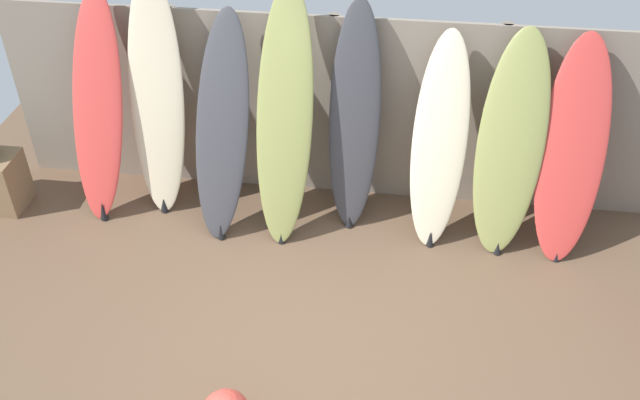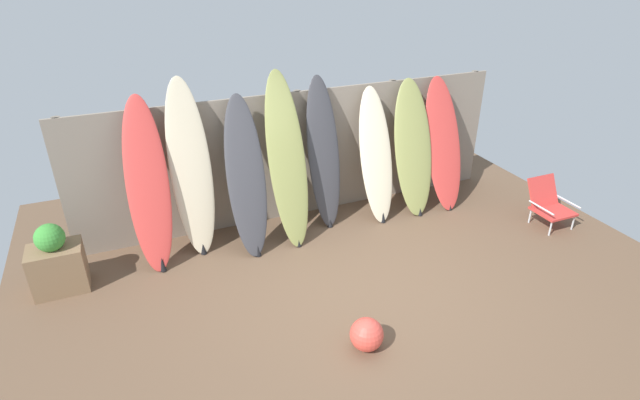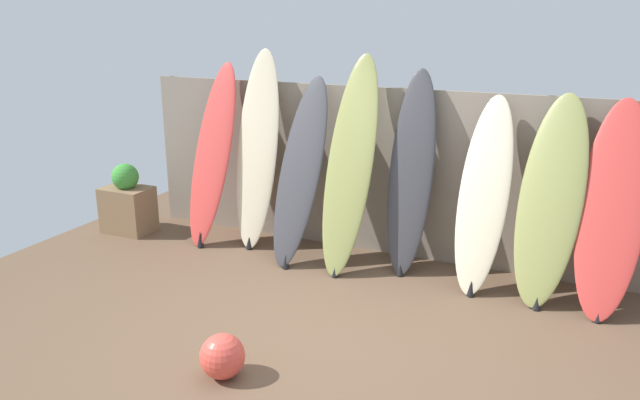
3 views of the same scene
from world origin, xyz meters
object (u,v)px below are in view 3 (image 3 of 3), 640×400
surfboard_red_7 (612,210)px  beach_ball (222,356)px  surfboard_red_0 (212,155)px  surfboard_charcoal_4 (411,174)px  surfboard_charcoal_2 (300,172)px  surfboard_olive_6 (551,201)px  surfboard_olive_3 (350,166)px  planter_box (128,203)px  surfboard_cream_1 (257,151)px  surfboard_cream_5 (484,196)px

surfboard_red_7 → beach_ball: 3.48m
surfboard_red_0 → surfboard_charcoal_4: surfboard_charcoal_4 is taller
surfboard_charcoal_2 → surfboard_olive_6: (2.46, 0.07, -0.02)m
surfboard_charcoal_2 → surfboard_olive_6: 2.46m
surfboard_olive_3 → surfboard_red_7: bearing=0.9°
planter_box → surfboard_charcoal_2: bearing=3.2°
surfboard_cream_1 → planter_box: surfboard_cream_1 is taller
surfboard_red_0 → beach_ball: bearing=-55.3°
surfboard_olive_3 → surfboard_olive_6: size_ratio=1.16×
surfboard_olive_6 → surfboard_red_0: bearing=179.7°
surfboard_cream_1 → planter_box: bearing=-168.8°
surfboard_red_0 → surfboard_charcoal_2: 1.15m
surfboard_olive_3 → surfboard_cream_1: bearing=171.5°
surfboard_charcoal_2 → beach_ball: surfboard_charcoal_2 is taller
surfboard_red_0 → beach_ball: surfboard_red_0 is taller
surfboard_cream_1 → surfboard_olive_6: size_ratio=1.16×
surfboard_olive_6 → surfboard_cream_1: bearing=177.8°
surfboard_red_0 → planter_box: size_ratio=2.41×
planter_box → beach_ball: planter_box is taller
surfboard_cream_1 → surfboard_cream_5: bearing=-2.5°
surfboard_cream_5 → surfboard_cream_1: bearing=177.5°
planter_box → surfboard_red_0: bearing=11.3°
surfboard_olive_3 → surfboard_red_0: bearing=177.4°
surfboard_olive_3 → beach_ball: (-0.04, -2.32, -0.90)m
surfboard_red_0 → planter_box: surfboard_red_0 is taller
surfboard_red_7 → surfboard_cream_5: bearing=178.5°
surfboard_charcoal_2 → surfboard_cream_5: size_ratio=1.06×
surfboard_olive_6 → surfboard_charcoal_2: bearing=-178.3°
surfboard_charcoal_4 → planter_box: size_ratio=2.42×
surfboard_cream_1 → surfboard_cream_5: 2.51m
surfboard_charcoal_2 → planter_box: bearing=-176.8°
surfboard_cream_5 → planter_box: surfboard_cream_5 is taller
surfboard_cream_1 → surfboard_red_7: 3.60m
surfboard_red_0 → surfboard_cream_1: bearing=10.8°
beach_ball → surfboard_red_7: bearing=43.9°
surfboard_charcoal_4 → surfboard_olive_6: size_ratio=1.08×
surfboard_olive_3 → surfboard_olive_6: (1.91, 0.06, -0.14)m
surfboard_olive_3 → beach_ball: bearing=-90.9°
planter_box → beach_ball: bearing=-38.3°
surfboard_red_7 → surfboard_olive_3: bearing=-179.1°
surfboard_red_7 → planter_box: bearing=-178.0°
surfboard_olive_3 → planter_box: size_ratio=2.58×
surfboard_olive_6 → planter_box: bearing=-177.6°
surfboard_olive_3 → surfboard_olive_6: surfboard_olive_3 is taller
planter_box → beach_ball: (2.76, -2.18, -0.19)m
surfboard_red_7 → surfboard_red_0: bearing=179.4°
surfboard_cream_5 → planter_box: 4.16m
surfboard_red_7 → planter_box: surfboard_red_7 is taller
surfboard_olive_6 → beach_ball: surfboard_olive_6 is taller
surfboard_cream_5 → surfboard_red_0: bearing=179.8°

